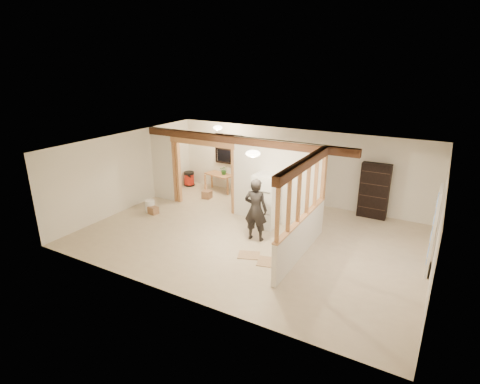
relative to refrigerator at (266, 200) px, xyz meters
The scene contains 30 objects.
floor 1.15m from the refrigerator, 93.80° to the right, with size 9.00×6.50×0.01m, color #C6B293.
ceiling 1.90m from the refrigerator, 93.80° to the right, with size 9.00×6.50×0.01m, color white.
wall_back 2.47m from the refrigerator, 91.29° to the left, with size 9.00×0.01×2.50m, color silver.
wall_front 4.10m from the refrigerator, 90.77° to the right, with size 9.00×0.01×2.50m, color silver.
wall_left 4.65m from the refrigerator, 169.75° to the right, with size 0.01×6.50×2.50m, color silver.
wall_right 4.54m from the refrigerator, 10.50° to the right, with size 0.01×6.50×2.50m, color silver.
partition_left_stub 4.15m from the refrigerator, behind, with size 0.90×0.12×2.50m, color silver.
partition_center 0.61m from the refrigerator, 68.88° to the left, with size 2.80×0.12×2.50m, color silver.
doorway_frame 2.50m from the refrigerator, behind, with size 2.46×0.14×2.20m, color #B57D4C.
header_beam_back 1.94m from the refrigerator, 160.37° to the left, with size 7.00×0.18×0.22m, color #4D2C1A.
header_beam_right 2.53m from the refrigerator, 38.38° to the right, with size 0.18×3.30×0.22m, color #4D2C1A.
pony_wall 1.99m from the refrigerator, 38.38° to the right, with size 0.12×3.20×1.00m, color silver.
stud_partition 2.15m from the refrigerator, 38.38° to the right, with size 0.14×3.20×1.32m, color #B57D4C.
window_back 3.62m from the refrigerator, 138.53° to the left, with size 1.12×0.10×1.10m, color black.
french_door 4.39m from the refrigerator, ahead, with size 0.12×0.86×2.00m, color white.
ceiling_dome_main 2.16m from the refrigerator, 79.50° to the right, with size 0.36×0.36×0.16m, color #FFEABF.
ceiling_dome_util 3.40m from the refrigerator, 149.98° to the left, with size 0.32×0.32×0.14m, color #FFEABF.
hanging_bulb 2.60m from the refrigerator, 159.30° to the left, with size 0.07×0.07×0.07m, color #FFD88C.
refrigerator is the anchor object (origin of this frame).
woman 0.97m from the refrigerator, 80.74° to the right, with size 0.63×0.41×1.73m, color black.
work_table 3.51m from the refrigerator, 145.17° to the left, with size 1.07×0.53×0.67m, color #B57D4C.
potted_plant 3.33m from the refrigerator, 142.94° to the left, with size 0.31×0.27×0.34m, color #235522.
shop_vac 4.72m from the refrigerator, 155.04° to the left, with size 0.43×0.43×0.56m, color #A61D10.
bookshelf 3.41m from the refrigerator, 40.45° to the left, with size 0.86×0.29×1.72m, color black.
bucket 3.86m from the refrigerator, 167.33° to the right, with size 0.31×0.31×0.39m, color white.
box_util_a 2.26m from the refrigerator, 134.72° to the left, with size 0.40×0.34×0.34m, color #916646.
box_util_b 3.12m from the refrigerator, 158.51° to the left, with size 0.30×0.30×0.28m, color #916646.
box_front 3.69m from the refrigerator, 165.18° to the right, with size 0.29×0.24×0.24m, color #916646.
floor_panel_near 2.29m from the refrigerator, 62.58° to the right, with size 0.50×0.50×0.02m, color tan.
floor_panel_far 2.05m from the refrigerator, 76.89° to the right, with size 0.53×0.42×0.02m, color tan.
Camera 1 is at (4.37, -8.37, 4.57)m, focal length 28.00 mm.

